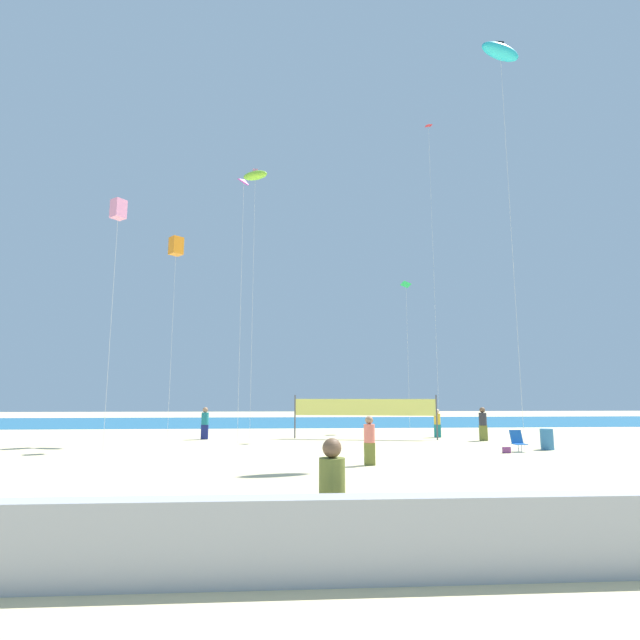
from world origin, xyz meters
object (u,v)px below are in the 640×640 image
object	(u,v)px
trash_barrel	(547,439)
kite_magenta_diamond	(244,184)
folding_beach_chair	(518,440)
kite_red_diamond	(429,141)
toddler_figure	(371,529)
beach_handbag	(507,450)
kite_cyan_inflatable	(500,52)
mother_figure	(332,493)
kite_pink_box	(118,210)
beachgoer_coral_shirt	(369,439)
beachgoer_mustard_shirt	(437,422)
kite_orange_box	(176,246)
kite_lime_inflatable	(255,176)
beachgoer_teal_shirt	(205,422)
volleyball_net	(364,409)
kite_green_diamond	(406,286)
beachgoer_charcoal_shirt	(483,423)

from	to	relation	value
trash_barrel	kite_magenta_diamond	size ratio (longest dim) A/B	0.06
folding_beach_chair	kite_red_diamond	size ratio (longest dim) A/B	0.04
toddler_figure	folding_beach_chair	world-z (taller)	folding_beach_chair
beach_handbag	kite_cyan_inflatable	xyz separation A→B (m)	(1.01, 0.49, 18.63)
mother_figure	kite_pink_box	bearing A→B (deg)	93.41
trash_barrel	kite_red_diamond	distance (m)	21.95
beach_handbag	trash_barrel	bearing A→B (deg)	25.75
beachgoer_coral_shirt	beachgoer_mustard_shirt	bearing A→B (deg)	102.34
beachgoer_mustard_shirt	beachgoer_coral_shirt	bearing A→B (deg)	142.60
kite_pink_box	trash_barrel	bearing A→B (deg)	-1.41
kite_cyan_inflatable	kite_orange_box	world-z (taller)	kite_cyan_inflatable
beachgoer_coral_shirt	kite_lime_inflatable	world-z (taller)	kite_lime_inflatable
beachgoer_teal_shirt	kite_lime_inflatable	bearing A→B (deg)	-156.60
trash_barrel	volleyball_net	size ratio (longest dim) A/B	0.12
kite_cyan_inflatable	kite_pink_box	bearing A→B (deg)	176.39
trash_barrel	kite_orange_box	distance (m)	20.96
toddler_figure	kite_green_diamond	xyz separation A→B (m)	(7.15, 26.16, 9.66)
toddler_figure	kite_pink_box	bearing A→B (deg)	144.99
beachgoer_charcoal_shirt	kite_green_diamond	bearing A→B (deg)	35.44
beachgoer_coral_shirt	volleyball_net	world-z (taller)	volleyball_net
beach_handbag	kite_lime_inflatable	world-z (taller)	kite_lime_inflatable
beachgoer_charcoal_shirt	kite_red_diamond	size ratio (longest dim) A/B	0.08
beachgoer_charcoal_shirt	beach_handbag	distance (m)	5.87
kite_magenta_diamond	beachgoer_teal_shirt	bearing A→B (deg)	127.77
kite_cyan_inflatable	kite_pink_box	size ratio (longest dim) A/B	1.73
kite_cyan_inflatable	beachgoer_mustard_shirt	bearing A→B (deg)	101.03
beachgoer_mustard_shirt	toddler_figure	bearing A→B (deg)	150.49
toddler_figure	kite_green_diamond	bearing A→B (deg)	98.10
kite_lime_inflatable	folding_beach_chair	bearing A→B (deg)	-31.68
beachgoer_mustard_shirt	beachgoer_coral_shirt	xyz separation A→B (m)	(-5.82, -11.21, 0.03)
beach_handbag	folding_beach_chair	bearing A→B (deg)	35.39
kite_pink_box	kite_lime_inflatable	bearing A→B (deg)	47.54
mother_figure	beachgoer_coral_shirt	distance (m)	9.96
beachgoer_charcoal_shirt	beach_handbag	bearing A→B (deg)	-172.96
volleyball_net	kite_pink_box	distance (m)	16.08
folding_beach_chair	beachgoer_charcoal_shirt	bearing A→B (deg)	126.81
volleyball_net	beachgoer_teal_shirt	bearing A→B (deg)	177.00
kite_magenta_diamond	kite_pink_box	distance (m)	6.91
trash_barrel	kite_pink_box	size ratio (longest dim) A/B	0.08
beachgoer_mustard_shirt	folding_beach_chair	bearing A→B (deg)	179.26
beachgoer_coral_shirt	kite_magenta_diamond	size ratio (longest dim) A/B	0.12
beachgoer_coral_shirt	kite_red_diamond	bearing A→B (deg)	104.07
beachgoer_mustard_shirt	kite_pink_box	xyz separation A→B (m)	(-16.41, -6.35, 9.87)
beachgoer_charcoal_shirt	kite_red_diamond	distance (m)	19.78
beachgoer_teal_shirt	kite_magenta_diamond	size ratio (longest dim) A/B	0.12
beachgoer_mustard_shirt	trash_barrel	size ratio (longest dim) A/B	1.77
kite_cyan_inflatable	kite_red_diamond	distance (m)	10.65
beachgoer_mustard_shirt	trash_barrel	xyz separation A→B (m)	(2.81, -6.82, -0.40)
mother_figure	kite_lime_inflatable	world-z (taller)	kite_lime_inflatable
beachgoer_teal_shirt	kite_cyan_inflatable	size ratio (longest dim) A/B	0.09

